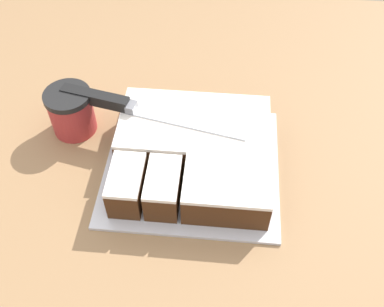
% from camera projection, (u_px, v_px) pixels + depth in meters
% --- Properties ---
extents(countertop, '(1.40, 1.10, 0.90)m').
position_uv_depth(countertop, '(175.00, 258.00, 1.19)').
color(countertop, '#936D47').
rests_on(countertop, ground_plane).
extents(cake_board, '(0.31, 0.29, 0.01)m').
position_uv_depth(cake_board, '(192.00, 166.00, 0.81)').
color(cake_board, silver).
rests_on(cake_board, countertop).
extents(cake, '(0.27, 0.25, 0.06)m').
position_uv_depth(cake, '(194.00, 153.00, 0.78)').
color(cake, '#472814').
rests_on(cake, cake_board).
extents(knife, '(0.34, 0.09, 0.02)m').
position_uv_depth(knife, '(113.00, 103.00, 0.81)').
color(knife, silver).
rests_on(knife, cake).
extents(coffee_cup, '(0.09, 0.09, 0.09)m').
position_uv_depth(coffee_cup, '(71.00, 111.00, 0.84)').
color(coffee_cup, '#B23333').
rests_on(coffee_cup, countertop).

